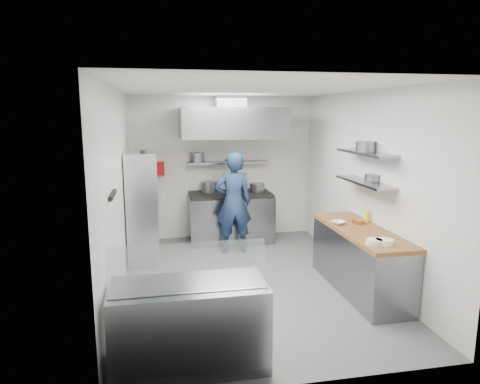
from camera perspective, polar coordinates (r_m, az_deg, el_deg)
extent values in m
plane|color=#4A4A4C|center=(6.52, 1.01, -11.83)|extent=(5.00, 5.00, 0.00)
plane|color=silver|center=(6.04, 1.10, 13.57)|extent=(5.00, 5.00, 0.00)
cube|color=white|center=(8.56, -2.39, 3.25)|extent=(3.60, 2.80, 0.02)
cube|color=white|center=(3.78, 8.91, -6.14)|extent=(3.60, 2.80, 0.02)
cube|color=white|center=(6.02, -15.95, -0.19)|extent=(2.80, 5.00, 0.02)
cube|color=white|center=(6.73, 16.24, 0.87)|extent=(2.80, 5.00, 0.02)
cube|color=gray|center=(8.36, -1.26, -3.54)|extent=(1.60, 0.80, 0.90)
cube|color=black|center=(8.26, -1.27, -0.31)|extent=(1.57, 0.78, 0.06)
cylinder|color=slate|center=(8.35, -4.17, 0.69)|extent=(0.30, 0.30, 0.20)
cylinder|color=slate|center=(8.59, -0.39, 1.13)|extent=(0.30, 0.30, 0.24)
cylinder|color=slate|center=(8.39, 2.31, 0.62)|extent=(0.28, 0.28, 0.16)
cube|color=gray|center=(8.41, -1.56, 3.95)|extent=(1.60, 0.30, 0.04)
cylinder|color=slate|center=(8.41, -5.76, 4.66)|extent=(0.29, 0.29, 0.18)
cube|color=gray|center=(7.94, -1.10, 9.21)|extent=(1.90, 1.15, 0.55)
cube|color=slate|center=(8.17, -1.38, 11.91)|extent=(0.55, 0.55, 0.24)
cube|color=red|center=(8.41, -10.80, 3.08)|extent=(0.22, 0.10, 0.26)
imported|color=#192B4D|center=(7.60, -0.89, -1.43)|extent=(0.67, 0.44, 1.81)
cube|color=silver|center=(7.33, -12.83, -1.99)|extent=(0.50, 0.90, 1.85)
cube|color=white|center=(7.16, -12.84, -3.31)|extent=(0.15, 0.19, 0.17)
cube|color=yellow|center=(7.33, -12.92, 1.00)|extent=(0.13, 0.16, 0.15)
cylinder|color=black|center=(7.03, -12.75, 4.72)|extent=(0.10, 0.10, 0.18)
cube|color=black|center=(5.11, -16.61, -0.36)|extent=(0.04, 0.55, 0.05)
cube|color=gray|center=(6.30, 15.64, -8.94)|extent=(0.62, 2.00, 0.84)
cube|color=brown|center=(6.17, 15.85, -4.99)|extent=(0.65, 2.04, 0.06)
cylinder|color=white|center=(5.53, 18.74, -6.30)|extent=(0.22, 0.22, 0.06)
cylinder|color=white|center=(5.49, 17.45, -6.35)|extent=(0.20, 0.20, 0.06)
cylinder|color=#C57037|center=(6.43, 15.48, -3.80)|extent=(0.18, 0.18, 0.06)
cylinder|color=yellow|center=(6.56, 16.58, -3.04)|extent=(0.07, 0.07, 0.18)
imported|color=white|center=(6.32, 12.98, -4.00)|extent=(0.25, 0.25, 0.05)
cube|color=gray|center=(6.37, 16.22, 1.27)|extent=(0.30, 1.30, 0.04)
cube|color=gray|center=(6.32, 16.41, 5.03)|extent=(0.30, 1.30, 0.04)
cylinder|color=slate|center=(6.35, 17.19, 1.82)|extent=(0.21, 0.21, 0.10)
cylinder|color=slate|center=(6.39, 16.38, 5.89)|extent=(0.27, 0.27, 0.14)
cube|color=gray|center=(4.41, -6.74, -17.24)|extent=(1.50, 0.70, 0.85)
cube|color=silver|center=(4.04, -6.81, -9.90)|extent=(1.47, 0.19, 0.42)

